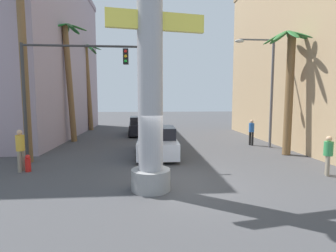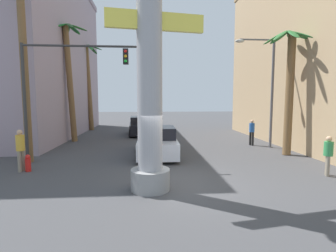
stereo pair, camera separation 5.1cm
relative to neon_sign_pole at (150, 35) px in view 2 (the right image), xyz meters
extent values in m
plane|color=#424244|center=(0.94, 10.57, -5.03)|extent=(90.59, 90.59, 0.00)
cube|color=#9E8C99|center=(-9.70, 14.24, 1.41)|extent=(7.68, 17.19, 12.88)
cube|color=tan|center=(11.59, 7.94, 1.11)|extent=(6.41, 18.30, 12.28)
cylinder|color=#9E9EA3|center=(-0.01, 0.00, -0.63)|extent=(0.81, 0.81, 8.80)
cylinder|color=gray|center=(-0.01, 0.00, -4.68)|extent=(1.30, 1.30, 0.70)
cube|color=#F2E04C|center=(0.19, 0.00, 0.43)|extent=(3.13, 0.67, 0.56)
cylinder|color=#59595E|center=(7.58, 7.18, -1.66)|extent=(0.16, 0.16, 6.73)
cylinder|color=#59595E|center=(6.51, 7.18, 1.56)|extent=(2.13, 0.10, 0.10)
ellipsoid|color=beige|center=(5.45, 7.18, 1.46)|extent=(0.56, 0.28, 0.20)
cylinder|color=#333333|center=(-5.69, 3.97, -2.26)|extent=(0.14, 0.14, 5.53)
cylinder|color=#333333|center=(-2.97, 3.97, 0.40)|extent=(5.43, 0.10, 0.10)
cube|color=black|center=(-1.07, 3.97, -0.05)|extent=(0.24, 0.24, 0.70)
sphere|color=red|center=(-1.07, 3.84, 0.17)|extent=(0.14, 0.14, 0.14)
sphere|color=yellow|center=(-1.07, 3.84, -0.05)|extent=(0.14, 0.14, 0.14)
sphere|color=green|center=(-1.07, 3.84, -0.27)|extent=(0.14, 0.14, 0.14)
cylinder|color=black|center=(-0.52, 7.50, -4.71)|extent=(0.23, 0.64, 0.64)
cylinder|color=black|center=(1.39, 7.48, -4.71)|extent=(0.23, 0.64, 0.64)
cylinder|color=black|center=(-0.57, 3.92, -4.71)|extent=(0.23, 0.64, 0.64)
cylinder|color=black|center=(1.34, 3.89, -4.71)|extent=(0.23, 0.64, 0.64)
cube|color=silver|center=(0.41, 5.70, -4.47)|extent=(2.08, 5.15, 0.80)
cube|color=black|center=(0.41, 5.31, -3.77)|extent=(1.88, 2.18, 0.60)
cylinder|color=black|center=(-1.65, 15.27, -4.71)|extent=(0.25, 0.65, 0.64)
cylinder|color=black|center=(0.08, 15.36, -4.71)|extent=(0.25, 0.65, 0.64)
cylinder|color=black|center=(-1.48, 12.26, -4.71)|extent=(0.25, 0.65, 0.64)
cylinder|color=black|center=(0.24, 12.36, -4.71)|extent=(0.25, 0.65, 0.64)
cube|color=black|center=(-0.70, 13.81, -4.47)|extent=(2.05, 4.39, 0.80)
cube|color=black|center=(-0.70, 13.81, -3.77)|extent=(1.80, 2.45, 0.60)
cylinder|color=brown|center=(7.56, 5.18, -1.77)|extent=(0.65, 0.80, 6.54)
ellipsoid|color=#256D2D|center=(8.02, 5.26, 1.36)|extent=(1.27, 0.43, 0.53)
ellipsoid|color=#2C6B2D|center=(7.85, 5.73, 1.36)|extent=(1.16, 1.11, 0.54)
ellipsoid|color=#21682D|center=(7.19, 5.90, 1.37)|extent=(0.72, 1.31, 0.51)
ellipsoid|color=#2F6D2D|center=(6.79, 5.55, 1.29)|extent=(1.22, 0.81, 0.73)
ellipsoid|color=#2C652D|center=(6.82, 4.97, 1.29)|extent=(1.20, 0.90, 0.74)
ellipsoid|color=#25632D|center=(7.34, 4.65, 1.29)|extent=(0.44, 1.20, 0.73)
ellipsoid|color=#27652D|center=(7.83, 4.84, 1.33)|extent=(1.12, 1.12, 0.62)
cylinder|color=brown|center=(-5.83, 4.44, -0.51)|extent=(0.45, 0.50, 9.04)
cylinder|color=brown|center=(-5.52, 10.58, -1.01)|extent=(0.72, 0.53, 8.06)
ellipsoid|color=#2E6F2D|center=(-4.83, 10.53, 2.90)|extent=(1.30, 0.58, 0.48)
ellipsoid|color=#1F692D|center=(-5.21, 11.00, 2.89)|extent=(0.82, 1.29, 0.51)
ellipsoid|color=#306C2D|center=(-5.71, 11.00, 2.90)|extent=(0.82, 1.30, 0.49)
ellipsoid|color=#2E622D|center=(-6.10, 10.39, 2.86)|extent=(1.24, 0.41, 0.61)
ellipsoid|color=#1F782D|center=(-5.85, 9.91, 2.86)|extent=(1.03, 1.18, 0.62)
ellipsoid|color=#2D5D2D|center=(-5.18, 9.84, 2.87)|extent=(0.85, 1.27, 0.59)
cylinder|color=brown|center=(-5.78, 17.68, -0.99)|extent=(0.73, 0.58, 8.09)
ellipsoid|color=#24622D|center=(-5.02, 17.49, 2.90)|extent=(1.35, 0.45, 0.58)
ellipsoid|color=#255C2D|center=(-5.38, 18.14, 2.83)|extent=(0.90, 1.27, 0.80)
ellipsoid|color=#285E2D|center=(-6.24, 17.96, 2.89)|extent=(1.26, 1.10, 0.62)
ellipsoid|color=#285F2D|center=(-6.27, 17.15, 2.87)|extent=(1.28, 1.02, 0.69)
ellipsoid|color=#26722D|center=(-5.38, 16.93, 2.83)|extent=(0.91, 1.27, 0.79)
cylinder|color=gray|center=(-5.34, 2.75, -4.58)|extent=(0.14, 0.14, 0.89)
cylinder|color=gray|center=(-5.39, 2.56, -4.58)|extent=(0.14, 0.14, 0.89)
cylinder|color=gold|center=(-5.37, 2.66, -3.81)|extent=(0.42, 0.42, 0.66)
sphere|color=tan|center=(-5.37, 2.66, -3.38)|extent=(0.22, 0.22, 0.22)
cylinder|color=black|center=(6.76, 7.95, -4.59)|extent=(0.14, 0.14, 0.88)
cylinder|color=black|center=(6.67, 8.13, -4.59)|extent=(0.14, 0.14, 0.88)
cylinder|color=#2659A5|center=(6.71, 8.04, -3.86)|extent=(0.46, 0.46, 0.58)
sphere|color=tan|center=(6.71, 8.04, -3.45)|extent=(0.22, 0.22, 0.22)
cylinder|color=gray|center=(7.03, 1.18, -4.63)|extent=(0.14, 0.14, 0.80)
cylinder|color=gray|center=(6.94, 1.01, -4.63)|extent=(0.14, 0.14, 0.80)
cylinder|color=#338C4C|center=(6.99, 1.09, -3.95)|extent=(0.46, 0.46, 0.56)
sphere|color=tan|center=(6.99, 1.09, -3.56)|extent=(0.22, 0.22, 0.22)
cylinder|color=red|center=(-5.09, 2.63, -4.75)|extent=(0.22, 0.22, 0.55)
sphere|color=red|center=(-5.09, 2.63, -4.41)|extent=(0.20, 0.20, 0.20)
camera|label=1|loc=(-0.12, -8.50, -2.02)|focal=28.00mm
camera|label=2|loc=(-0.07, -8.51, -2.02)|focal=28.00mm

